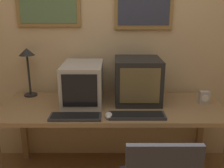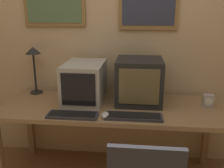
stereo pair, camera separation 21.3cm
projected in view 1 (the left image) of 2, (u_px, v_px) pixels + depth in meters
The scene contains 9 objects.
wall_back at pixel (112, 34), 2.42m from camera, with size 8.00×0.08×2.60m.
desk at pixel (112, 113), 2.21m from camera, with size 1.93×0.72×0.72m.
monitor_left at pixel (83, 83), 2.22m from camera, with size 0.34×0.48×0.36m.
monitor_right at pixel (137, 80), 2.25m from camera, with size 0.40×0.41×0.39m.
keyboard_main at pixel (75, 117), 1.93m from camera, with size 0.40×0.14×0.03m.
keyboard_side at pixel (137, 115), 1.95m from camera, with size 0.44×0.14×0.03m.
mouse_near_keyboard at pixel (109, 115), 1.93m from camera, with size 0.06×0.11×0.04m.
desk_clock at pixel (204, 97), 2.22m from camera, with size 0.09×0.05×0.11m.
desk_lamp at pixel (27, 60), 2.34m from camera, with size 0.15×0.15×0.46m.
Camera 1 is at (0.00, -0.99, 1.53)m, focal length 40.00 mm.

